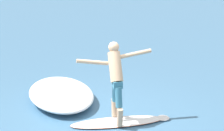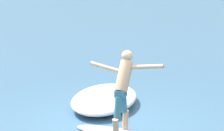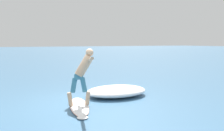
# 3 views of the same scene
# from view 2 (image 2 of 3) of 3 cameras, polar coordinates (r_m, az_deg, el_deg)

# --- Properties ---
(ground_plane) EXTENTS (200.00, 200.00, 0.00)m
(ground_plane) POSITION_cam_2_polar(r_m,az_deg,el_deg) (11.86, -0.02, -6.99)
(ground_plane) COLOR #3F6B8E
(surfer) EXTENTS (1.69, 0.89, 1.76)m
(surfer) POSITION_cam_2_polar(r_m,az_deg,el_deg) (11.35, 1.24, -2.04)
(surfer) COLOR tan
(surfer) RESTS_ON surfboard
(wave_foam_at_tail) EXTENTS (1.76, 2.44, 0.37)m
(wave_foam_at_tail) POSITION_cam_2_polar(r_m,az_deg,el_deg) (13.24, -0.84, -3.64)
(wave_foam_at_tail) COLOR white
(wave_foam_at_tail) RESTS_ON ground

